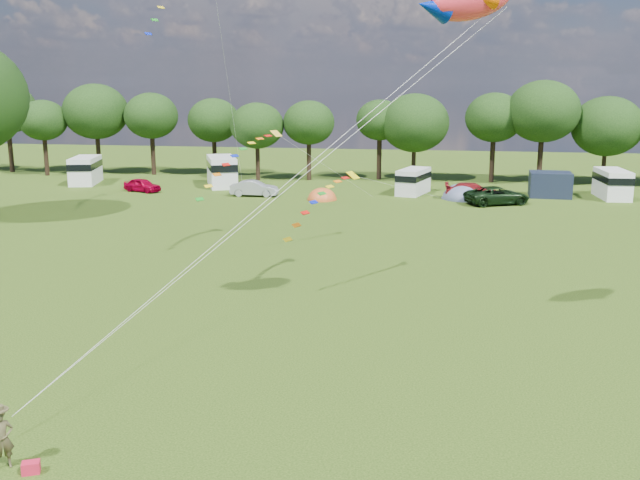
% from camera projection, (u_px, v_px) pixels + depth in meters
% --- Properties ---
extents(ground_plane, '(180.00, 180.00, 0.00)m').
position_uv_depth(ground_plane, '(274.00, 429.00, 21.09)').
color(ground_plane, black).
rests_on(ground_plane, ground).
extents(tree_line, '(102.98, 10.98, 10.27)m').
position_uv_depth(tree_line, '(451.00, 120.00, 71.74)').
color(tree_line, black).
rests_on(tree_line, ground).
extents(car_a, '(4.09, 2.71, 1.27)m').
position_uv_depth(car_a, '(142.00, 185.00, 66.56)').
color(car_a, '#A30026').
rests_on(car_a, ground).
extents(car_b, '(4.06, 1.69, 1.41)m').
position_uv_depth(car_b, '(254.00, 188.00, 64.00)').
color(car_b, '#979BA1').
rests_on(car_b, ground).
extents(car_c, '(4.78, 2.05, 1.43)m').
position_uv_depth(car_c, '(473.00, 191.00, 62.29)').
color(car_c, maroon).
rests_on(car_c, ground).
extents(car_d, '(6.08, 4.60, 1.51)m').
position_uv_depth(car_d, '(497.00, 195.00, 59.68)').
color(car_d, black).
rests_on(car_d, ground).
extents(campervan_a, '(3.67, 5.90, 2.69)m').
position_uv_depth(campervan_a, '(85.00, 169.00, 71.80)').
color(campervan_a, white).
rests_on(campervan_a, ground).
extents(campervan_b, '(4.63, 6.44, 2.90)m').
position_uv_depth(campervan_b, '(222.00, 170.00, 70.06)').
color(campervan_b, white).
rests_on(campervan_b, ground).
extents(campervan_c, '(3.17, 5.05, 2.30)m').
position_uv_depth(campervan_c, '(413.00, 180.00, 65.21)').
color(campervan_c, white).
rests_on(campervan_c, ground).
extents(campervan_d, '(2.53, 5.27, 2.52)m').
position_uv_depth(campervan_d, '(612.00, 183.00, 62.83)').
color(campervan_d, white).
rests_on(campervan_d, ground).
extents(tent_orange, '(2.63, 2.88, 2.06)m').
position_uv_depth(tent_orange, '(322.00, 199.00, 62.20)').
color(tent_orange, '#D35B25').
rests_on(tent_orange, ground).
extents(tent_greyblue, '(3.60, 3.95, 2.68)m').
position_uv_depth(tent_greyblue, '(462.00, 199.00, 62.69)').
color(tent_greyblue, '#4F5876').
rests_on(tent_greyblue, ground).
extents(awning_navy, '(3.67, 3.03, 2.23)m').
position_uv_depth(awning_navy, '(550.00, 184.00, 63.52)').
color(awning_navy, '#171E30').
rests_on(awning_navy, ground).
extents(kite_flyer, '(0.71, 0.68, 1.63)m').
position_uv_depth(kite_flyer, '(2.00, 439.00, 18.84)').
color(kite_flyer, '#4C462A').
rests_on(kite_flyer, ground).
extents(kite_bag, '(0.53, 0.46, 0.32)m').
position_uv_depth(kite_bag, '(31.00, 468.00, 18.70)').
color(kite_bag, red).
rests_on(kite_bag, ground).
extents(streamer_kite_b, '(4.23, 4.74, 3.81)m').
position_uv_depth(streamer_kite_b, '(245.00, 153.00, 42.56)').
color(streamer_kite_b, yellow).
rests_on(streamer_kite_b, ground).
extents(streamer_kite_c, '(3.07, 4.98, 2.80)m').
position_uv_depth(streamer_kite_c, '(328.00, 194.00, 35.28)').
color(streamer_kite_c, yellow).
rests_on(streamer_kite_c, ground).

